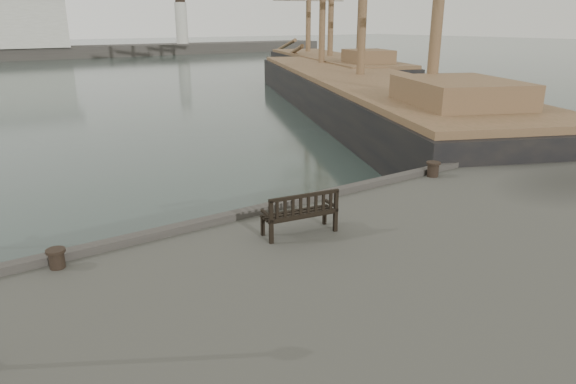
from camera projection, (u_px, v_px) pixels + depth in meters
name	position (u px, v px, depth m)	size (l,w,h in m)	color
ground	(267.00, 262.00, 14.09)	(400.00, 400.00, 0.00)	black
bench	(300.00, 221.00, 11.91)	(1.83, 0.88, 1.01)	black
bollard_left	(57.00, 259.00, 10.28)	(0.38, 0.38, 0.40)	black
bollard_right	(433.00, 169.00, 16.38)	(0.45, 0.45, 0.47)	black
tall_ship_main	(359.00, 102.00, 37.13)	(23.98, 40.25, 30.37)	black
tall_ship_far	(329.00, 75.00, 55.42)	(16.41, 30.11, 25.51)	black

